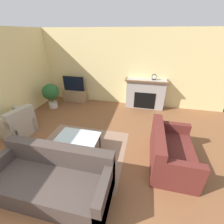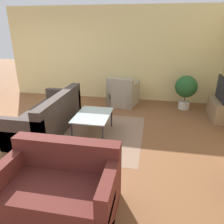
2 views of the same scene
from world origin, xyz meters
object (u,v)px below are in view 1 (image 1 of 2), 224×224
coffee_table (77,139)px  mantel_clock (154,77)px  armchair_by_window (17,124)px  tv (74,84)px  potted_plant (51,93)px  couch_sectional (53,180)px  couch_loveseat (170,153)px

coffee_table → mantel_clock: 3.41m
armchair_by_window → mantel_clock: bearing=136.9°
tv → potted_plant: tv is taller
couch_sectional → armchair_by_window: same height
couch_sectional → mantel_clock: 4.31m
couch_loveseat → coffee_table: size_ratio=1.45×
mantel_clock → potted_plant: bearing=-167.3°
couch_sectional → armchair_by_window: 2.38m
coffee_table → armchair_by_window: bearing=169.9°
coffee_table → tv: bearing=116.3°
couch_loveseat → tv: bearing=52.2°
couch_loveseat → armchair_by_window: 4.02m
couch_loveseat → potted_plant: 4.44m
couch_sectional → coffee_table: (0.01, 1.00, 0.11)m
couch_loveseat → mantel_clock: size_ratio=7.11×
armchair_by_window → potted_plant: (0.02, 1.71, 0.27)m
potted_plant → mantel_clock: mantel_clock is taller
coffee_table → potted_plant: 2.84m
couch_sectional → couch_loveseat: 2.35m
coffee_table → mantel_clock: bearing=60.0°
couch_sectional → potted_plant: potted_plant is taller
armchair_by_window → mantel_clock: (3.63, 2.52, 0.88)m
tv → couch_sectional: 4.07m
couch_loveseat → mantel_clock: bearing=8.1°
coffee_table → couch_sectional: bearing=-90.6°
potted_plant → tv: bearing=52.7°
couch_sectional → coffee_table: size_ratio=2.14×
tv → coffee_table: bearing=-63.7°
armchair_by_window → coffee_table: bearing=92.0°
coffee_table → potted_plant: potted_plant is taller
tv → coffee_table: (1.39, -2.80, -0.35)m
couch_loveseat → potted_plant: size_ratio=1.52×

